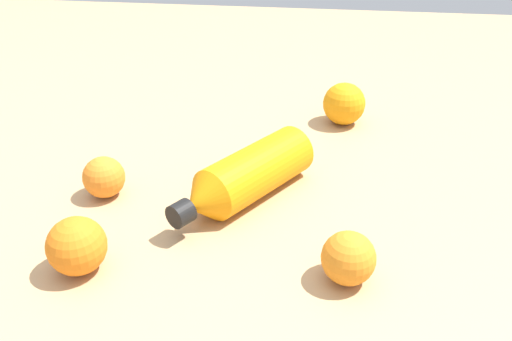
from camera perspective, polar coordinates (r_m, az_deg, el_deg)
name	(u,v)px	position (r m, az deg, el deg)	size (l,w,h in m)	color
ground_plane	(244,189)	(0.81, -1.31, -1.98)	(2.40, 2.40, 0.00)	tan
water_bottle	(245,177)	(0.76, -1.17, -0.67)	(0.24, 0.19, 0.08)	orange
orange_0	(348,258)	(0.63, 9.98, -9.33)	(0.06, 0.06, 0.06)	orange
orange_1	(77,246)	(0.67, -18.85, -7.74)	(0.07, 0.07, 0.07)	orange
orange_2	(104,177)	(0.81, -16.16, -0.70)	(0.06, 0.06, 0.06)	orange
orange_3	(344,104)	(1.02, 9.52, 7.14)	(0.08, 0.08, 0.08)	orange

